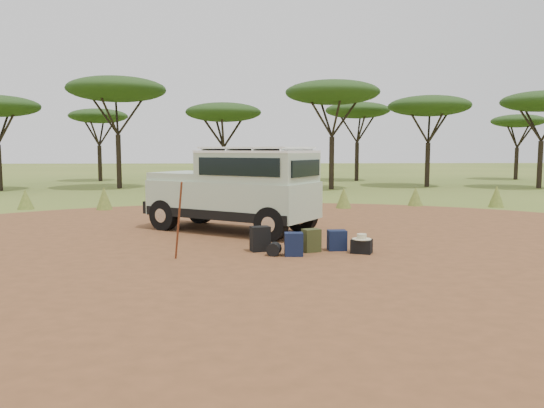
{
  "coord_description": "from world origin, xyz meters",
  "views": [
    {
      "loc": [
        -0.63,
        -11.57,
        2.27
      ],
      "look_at": [
        -0.09,
        0.55,
        1.0
      ],
      "focal_mm": 35.0,
      "sensor_mm": 36.0,
      "label": 1
    }
  ],
  "objects_px": {
    "walking_staff": "(179,221)",
    "backpack_navy": "(294,244)",
    "backpack_black": "(260,239)",
    "hard_case": "(362,246)",
    "safari_vehicle": "(237,191)",
    "duffel_navy": "(337,240)",
    "backpack_olive": "(311,241)"
  },
  "relations": [
    {
      "from": "walking_staff",
      "to": "backpack_navy",
      "type": "relative_size",
      "value": 3.41
    },
    {
      "from": "safari_vehicle",
      "to": "walking_staff",
      "type": "relative_size",
      "value": 2.89
    },
    {
      "from": "walking_staff",
      "to": "backpack_black",
      "type": "height_order",
      "value": "walking_staff"
    },
    {
      "from": "duffel_navy",
      "to": "backpack_navy",
      "type": "bearing_deg",
      "value": -152.99
    },
    {
      "from": "backpack_black",
      "to": "backpack_navy",
      "type": "distance_m",
      "value": 0.89
    },
    {
      "from": "walking_staff",
      "to": "backpack_navy",
      "type": "distance_m",
      "value": 2.46
    },
    {
      "from": "duffel_navy",
      "to": "walking_staff",
      "type": "bearing_deg",
      "value": -165.88
    },
    {
      "from": "safari_vehicle",
      "to": "walking_staff",
      "type": "xyz_separation_m",
      "value": [
        -1.08,
        -3.81,
        -0.3
      ]
    },
    {
      "from": "backpack_black",
      "to": "hard_case",
      "type": "height_order",
      "value": "backpack_black"
    },
    {
      "from": "duffel_navy",
      "to": "backpack_black",
      "type": "bearing_deg",
      "value": 178.19
    },
    {
      "from": "safari_vehicle",
      "to": "hard_case",
      "type": "bearing_deg",
      "value": -15.75
    },
    {
      "from": "walking_staff",
      "to": "duffel_navy",
      "type": "height_order",
      "value": "walking_staff"
    },
    {
      "from": "walking_staff",
      "to": "hard_case",
      "type": "bearing_deg",
      "value": -12.52
    },
    {
      "from": "backpack_navy",
      "to": "duffel_navy",
      "type": "height_order",
      "value": "backpack_navy"
    },
    {
      "from": "safari_vehicle",
      "to": "backpack_black",
      "type": "height_order",
      "value": "safari_vehicle"
    },
    {
      "from": "safari_vehicle",
      "to": "backpack_olive",
      "type": "distance_m",
      "value": 3.52
    },
    {
      "from": "backpack_black",
      "to": "backpack_navy",
      "type": "relative_size",
      "value": 1.11
    },
    {
      "from": "backpack_olive",
      "to": "duffel_navy",
      "type": "relative_size",
      "value": 1.12
    },
    {
      "from": "safari_vehicle",
      "to": "backpack_olive",
      "type": "relative_size",
      "value": 9.69
    },
    {
      "from": "backpack_black",
      "to": "backpack_olive",
      "type": "height_order",
      "value": "backpack_black"
    },
    {
      "from": "backpack_olive",
      "to": "hard_case",
      "type": "xyz_separation_m",
      "value": [
        1.08,
        -0.2,
        -0.1
      ]
    },
    {
      "from": "backpack_olive",
      "to": "hard_case",
      "type": "distance_m",
      "value": 1.1
    },
    {
      "from": "safari_vehicle",
      "to": "hard_case",
      "type": "xyz_separation_m",
      "value": [
        2.78,
        -3.16,
        -0.96
      ]
    },
    {
      "from": "safari_vehicle",
      "to": "backpack_black",
      "type": "relative_size",
      "value": 8.91
    },
    {
      "from": "hard_case",
      "to": "safari_vehicle",
      "type": "bearing_deg",
      "value": 155.0
    },
    {
      "from": "backpack_olive",
      "to": "walking_staff",
      "type": "bearing_deg",
      "value": 174.16
    },
    {
      "from": "backpack_navy",
      "to": "hard_case",
      "type": "bearing_deg",
      "value": 9.19
    },
    {
      "from": "safari_vehicle",
      "to": "duffel_navy",
      "type": "bearing_deg",
      "value": -17.72
    },
    {
      "from": "backpack_olive",
      "to": "backpack_navy",
      "type": "bearing_deg",
      "value": -158.0
    },
    {
      "from": "walking_staff",
      "to": "backpack_navy",
      "type": "height_order",
      "value": "walking_staff"
    },
    {
      "from": "walking_staff",
      "to": "backpack_black",
      "type": "distance_m",
      "value": 2.0
    },
    {
      "from": "backpack_navy",
      "to": "walking_staff",
      "type": "bearing_deg",
      "value": -168.76
    }
  ]
}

